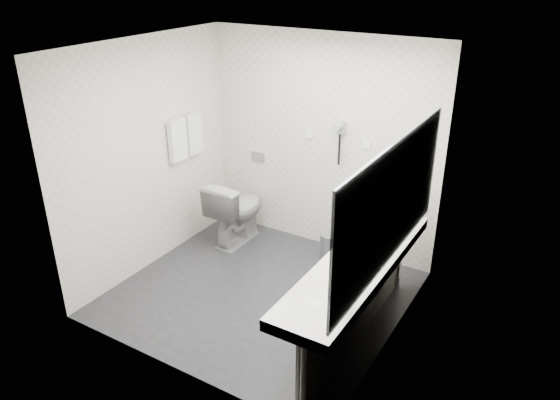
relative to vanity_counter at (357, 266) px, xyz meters
The scene contains 31 objects.
floor 1.39m from the vanity_counter, 169.92° to the left, with size 2.80×2.80×0.00m, color #27272C.
ceiling 2.05m from the vanity_counter, 169.92° to the left, with size 2.80×2.80×0.00m, color white.
wall_back 1.93m from the vanity_counter, 126.87° to the left, with size 2.80×2.80×0.00m, color white.
wall_front 1.64m from the vanity_counter, 135.64° to the right, with size 2.80×2.80×0.00m, color white.
wall_left 2.57m from the vanity_counter, behind, with size 2.60×2.60×0.00m, color white.
wall_right 0.56m from the vanity_counter, 36.03° to the left, with size 2.60×2.60×0.00m, color white.
vanity_counter is the anchor object (origin of this frame).
vanity_panel 0.43m from the vanity_counter, ahead, with size 0.03×2.15×0.75m, color gray.
vanity_post_near 1.12m from the vanity_counter, 86.97° to the right, with size 0.06×0.06×0.75m, color silver.
vanity_post_far 1.12m from the vanity_counter, 86.97° to the left, with size 0.06×0.06×0.75m, color silver.
mirror 0.70m from the vanity_counter, ahead, with size 0.02×2.20×1.05m, color #B2BCC6.
basin_near 0.65m from the vanity_counter, 90.00° to the right, with size 0.40×0.31×0.05m, color white.
basin_far 0.65m from the vanity_counter, 90.00° to the left, with size 0.40×0.31×0.05m, color white.
faucet_near 0.69m from the vanity_counter, 73.30° to the right, with size 0.04×0.04×0.15m, color silver.
faucet_far 0.69m from the vanity_counter, 73.30° to the left, with size 0.04×0.04×0.15m, color silver.
soap_bottle_a 0.18m from the vanity_counter, 13.82° to the left, with size 0.05×0.05×0.11m, color beige.
soap_bottle_b 0.15m from the vanity_counter, 30.84° to the left, with size 0.08×0.08×0.10m, color beige.
glass_left 0.27m from the vanity_counter, 50.98° to the left, with size 0.05×0.05×0.10m, color silver.
glass_right 0.36m from the vanity_counter, 73.85° to the left, with size 0.05×0.05×0.10m, color silver.
toilet 2.27m from the vanity_counter, 152.96° to the left, with size 0.45×0.80×0.81m, color white.
flush_plate 2.48m from the vanity_counter, 143.06° to the left, with size 0.18×0.02×0.12m, color #B2B5BA.
pedal_bin 1.59m from the vanity_counter, 124.39° to the left, with size 0.22×0.22×0.31m, color #B2B5BA.
bin_lid 1.53m from the vanity_counter, 124.39° to the left, with size 0.22×0.22×0.01m, color #B2B5BA.
towel_rail 2.69m from the vanity_counter, 163.14° to the left, with size 0.02×0.02×0.62m, color silver.
towel_near 2.59m from the vanity_counter, 166.10° to the left, with size 0.07×0.24×0.48m, color white.
towel_far 2.67m from the vanity_counter, 160.15° to the left, with size 0.07×0.24×0.48m, color white.
dryer_cradle 1.85m from the vanity_counter, 120.76° to the left, with size 0.10×0.04×0.14m, color #9D9DA2.
dryer_barrel 1.81m from the vanity_counter, 122.01° to the left, with size 0.08×0.08×0.14m, color #9D9DA2.
dryer_cord 1.76m from the vanity_counter, 121.02° to the left, with size 0.02×0.02×0.35m, color black.
switch_plate_a 2.04m from the vanity_counter, 130.59° to the left, with size 0.09×0.02×0.09m, color white.
switch_plate_b 1.69m from the vanity_counter, 111.13° to the left, with size 0.09×0.02×0.09m, color white.
Camera 1 is at (2.57, -3.88, 3.22)m, focal length 34.32 mm.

